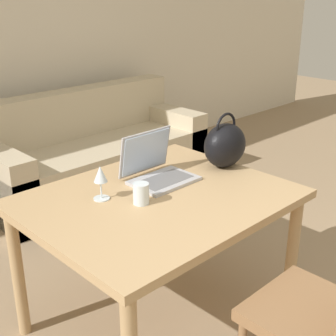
# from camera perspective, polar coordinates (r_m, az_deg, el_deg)

# --- Properties ---
(dining_table) EXTENTS (1.19, 0.96, 0.73)m
(dining_table) POSITION_cam_1_polar(r_m,az_deg,el_deg) (2.22, -1.22, -5.36)
(dining_table) COLOR tan
(dining_table) RESTS_ON ground_plane
(chair) EXTENTS (0.44, 0.44, 0.87)m
(chair) POSITION_cam_1_polar(r_m,az_deg,el_deg) (1.92, 19.24, -16.38)
(chair) COLOR olive
(chair) RESTS_ON ground_plane
(couch) EXTENTS (1.92, 0.77, 0.82)m
(couch) POSITION_cam_1_polar(r_m,az_deg,el_deg) (4.03, -8.94, 1.54)
(couch) COLOR #C1B293
(couch) RESTS_ON ground_plane
(laptop) EXTENTS (0.32, 0.28, 0.24)m
(laptop) POSITION_cam_1_polar(r_m,az_deg,el_deg) (2.34, -1.57, 0.14)
(laptop) COLOR #ADADB2
(laptop) RESTS_ON dining_table
(drinking_glass) EXTENTS (0.07, 0.07, 0.10)m
(drinking_glass) POSITION_cam_1_polar(r_m,az_deg,el_deg) (2.09, -3.31, -3.13)
(drinking_glass) COLOR silver
(drinking_glass) RESTS_ON dining_table
(wine_glass) EXTENTS (0.08, 0.08, 0.16)m
(wine_glass) POSITION_cam_1_polar(r_m,az_deg,el_deg) (2.12, -8.24, -1.05)
(wine_glass) COLOR silver
(wine_glass) RESTS_ON dining_table
(handbag) EXTENTS (0.26, 0.19, 0.30)m
(handbag) POSITION_cam_1_polar(r_m,az_deg,el_deg) (2.51, 6.96, 2.82)
(handbag) COLOR black
(handbag) RESTS_ON dining_table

